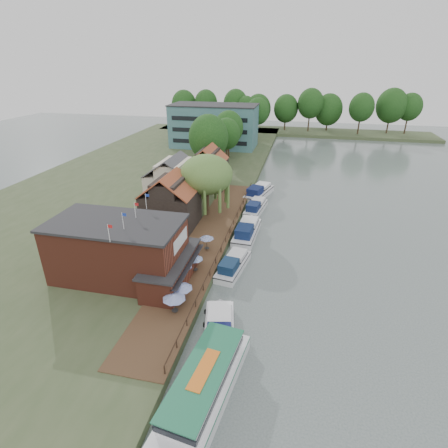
# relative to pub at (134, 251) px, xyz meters

# --- Properties ---
(ground) EXTENTS (260.00, 260.00, 0.00)m
(ground) POSITION_rel_pub_xyz_m (14.00, 1.00, -4.65)
(ground) COLOR #495452
(ground) RESTS_ON ground
(land_bank) EXTENTS (50.00, 140.00, 1.00)m
(land_bank) POSITION_rel_pub_xyz_m (-16.00, 36.00, -4.15)
(land_bank) COLOR #384728
(land_bank) RESTS_ON ground
(quay_deck) EXTENTS (6.00, 50.00, 0.10)m
(quay_deck) POSITION_rel_pub_xyz_m (6.00, 11.00, -3.60)
(quay_deck) COLOR #47301E
(quay_deck) RESTS_ON land_bank
(quay_rail) EXTENTS (0.20, 49.00, 1.00)m
(quay_rail) POSITION_rel_pub_xyz_m (8.70, 11.50, -3.15)
(quay_rail) COLOR black
(quay_rail) RESTS_ON land_bank
(pub) EXTENTS (20.00, 11.00, 7.30)m
(pub) POSITION_rel_pub_xyz_m (0.00, 0.00, 0.00)
(pub) COLOR maroon
(pub) RESTS_ON land_bank
(hotel_block) EXTENTS (25.40, 12.40, 12.30)m
(hotel_block) POSITION_rel_pub_xyz_m (-8.00, 71.00, 2.50)
(hotel_block) COLOR #38666B
(hotel_block) RESTS_ON land_bank
(cottage_a) EXTENTS (8.60, 7.60, 8.50)m
(cottage_a) POSITION_rel_pub_xyz_m (-1.00, 15.00, 0.60)
(cottage_a) COLOR black
(cottage_a) RESTS_ON land_bank
(cottage_b) EXTENTS (9.60, 8.60, 8.50)m
(cottage_b) POSITION_rel_pub_xyz_m (-4.00, 25.00, 0.60)
(cottage_b) COLOR beige
(cottage_b) RESTS_ON land_bank
(cottage_c) EXTENTS (7.60, 7.60, 8.50)m
(cottage_c) POSITION_rel_pub_xyz_m (0.00, 34.00, 0.60)
(cottage_c) COLOR black
(cottage_c) RESTS_ON land_bank
(willow) EXTENTS (8.60, 8.60, 10.43)m
(willow) POSITION_rel_pub_xyz_m (3.50, 20.00, 1.56)
(willow) COLOR #476B2D
(willow) RESTS_ON land_bank
(umbrella_0) EXTENTS (2.42, 2.42, 2.38)m
(umbrella_0) POSITION_rel_pub_xyz_m (6.90, -5.45, -2.36)
(umbrella_0) COLOR navy
(umbrella_0) RESTS_ON quay_deck
(umbrella_1) EXTENTS (2.36, 2.36, 2.38)m
(umbrella_1) POSITION_rel_pub_xyz_m (7.07, -3.56, -2.36)
(umbrella_1) COLOR navy
(umbrella_1) RESTS_ON quay_deck
(umbrella_2) EXTENTS (2.13, 2.13, 2.38)m
(umbrella_2) POSITION_rel_pub_xyz_m (5.88, 0.57, -2.36)
(umbrella_2) COLOR #1F1B97
(umbrella_2) RESTS_ON quay_deck
(umbrella_3) EXTENTS (2.07, 2.07, 2.38)m
(umbrella_3) POSITION_rel_pub_xyz_m (6.66, 2.51, -2.36)
(umbrella_3) COLOR #1B4299
(umbrella_3) RESTS_ON quay_deck
(umbrella_4) EXTENTS (2.00, 2.00, 2.38)m
(umbrella_4) POSITION_rel_pub_xyz_m (6.67, 8.08, -2.36)
(umbrella_4) COLOR navy
(umbrella_4) RESTS_ON quay_deck
(cruiser_0) EXTENTS (5.37, 10.66, 2.48)m
(cruiser_0) POSITION_rel_pub_xyz_m (11.98, -6.89, -3.41)
(cruiser_0) COLOR white
(cruiser_0) RESTS_ON ground
(cruiser_1) EXTENTS (4.28, 9.50, 2.19)m
(cruiser_1) POSITION_rel_pub_xyz_m (10.88, 5.66, -3.55)
(cruiser_1) COLOR silver
(cruiser_1) RESTS_ON ground
(cruiser_2) EXTENTS (3.84, 10.63, 2.57)m
(cruiser_2) POSITION_rel_pub_xyz_m (11.07, 15.53, -3.37)
(cruiser_2) COLOR silver
(cruiser_2) RESTS_ON ground
(cruiser_3) EXTENTS (4.17, 9.61, 2.23)m
(cruiser_3) POSITION_rel_pub_xyz_m (11.05, 25.74, -3.53)
(cruiser_3) COLOR silver
(cruiser_3) RESTS_ON ground
(cruiser_4) EXTENTS (6.00, 11.11, 2.60)m
(cruiser_4) POSITION_rel_pub_xyz_m (10.61, 33.37, -3.35)
(cruiser_4) COLOR white
(cruiser_4) RESTS_ON ground
(tour_boat) EXTENTS (5.95, 14.95, 3.17)m
(tour_boat) POSITION_rel_pub_xyz_m (12.23, -14.31, -3.06)
(tour_boat) COLOR silver
(tour_boat) RESTS_ON ground
(swan) EXTENTS (0.44, 0.44, 0.44)m
(swan) POSITION_rel_pub_xyz_m (9.64, -12.91, -4.43)
(swan) COLOR white
(swan) RESTS_ON ground
(bank_tree_0) EXTENTS (8.87, 8.87, 13.38)m
(bank_tree_0) POSITION_rel_pub_xyz_m (-2.35, 43.36, 3.04)
(bank_tree_0) COLOR #143811
(bank_tree_0) RESTS_ON land_bank
(bank_tree_1) EXTENTS (6.65, 6.65, 11.44)m
(bank_tree_1) POSITION_rel_pub_xyz_m (-0.07, 51.88, 2.07)
(bank_tree_1) COLOR #143811
(bank_tree_1) RESTS_ON land_bank
(bank_tree_2) EXTENTS (7.70, 7.70, 12.23)m
(bank_tree_2) POSITION_rel_pub_xyz_m (-1.08, 59.20, 2.46)
(bank_tree_2) COLOR #143811
(bank_tree_2) RESTS_ON land_bank
(bank_tree_3) EXTENTS (7.23, 7.23, 13.53)m
(bank_tree_3) POSITION_rel_pub_xyz_m (3.71, 80.70, 3.11)
(bank_tree_3) COLOR #143811
(bank_tree_3) RESTS_ON land_bank
(bank_tree_4) EXTENTS (6.33, 6.33, 11.45)m
(bank_tree_4) POSITION_rel_pub_xyz_m (-4.89, 85.94, 2.07)
(bank_tree_4) COLOR #143811
(bank_tree_4) RESTS_ON land_bank
(bank_tree_5) EXTENTS (6.55, 6.55, 12.50)m
(bank_tree_5) POSITION_rel_pub_xyz_m (-2.67, 96.99, 2.60)
(bank_tree_5) COLOR #143811
(bank_tree_5) RESTS_ON land_bank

